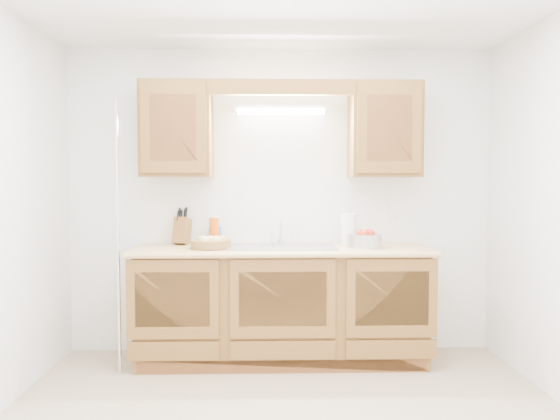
{
  "coord_description": "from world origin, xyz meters",
  "views": [
    {
      "loc": [
        -0.12,
        -3.04,
        1.41
      ],
      "look_at": [
        -0.02,
        0.85,
        1.21
      ],
      "focal_mm": 35.0,
      "sensor_mm": 36.0,
      "label": 1
    }
  ],
  "objects_px": {
    "knife_block": "(182,230)",
    "apple_bowl": "(365,240)",
    "fruit_basket": "(211,243)",
    "paper_towel": "(349,230)"
  },
  "relations": [
    {
      "from": "fruit_basket",
      "to": "knife_block",
      "type": "relative_size",
      "value": 1.26
    },
    {
      "from": "paper_towel",
      "to": "fruit_basket",
      "type": "bearing_deg",
      "value": -172.6
    },
    {
      "from": "paper_towel",
      "to": "apple_bowl",
      "type": "height_order",
      "value": "paper_towel"
    },
    {
      "from": "knife_block",
      "to": "apple_bowl",
      "type": "xyz_separation_m",
      "value": [
        1.46,
        -0.25,
        -0.05
      ]
    },
    {
      "from": "knife_block",
      "to": "apple_bowl",
      "type": "relative_size",
      "value": 1.04
    },
    {
      "from": "apple_bowl",
      "to": "knife_block",
      "type": "bearing_deg",
      "value": 170.27
    },
    {
      "from": "knife_block",
      "to": "apple_bowl",
      "type": "height_order",
      "value": "knife_block"
    },
    {
      "from": "knife_block",
      "to": "paper_towel",
      "type": "height_order",
      "value": "paper_towel"
    },
    {
      "from": "fruit_basket",
      "to": "apple_bowl",
      "type": "xyz_separation_m",
      "value": [
        1.2,
        0.03,
        0.02
      ]
    },
    {
      "from": "paper_towel",
      "to": "knife_block",
      "type": "bearing_deg",
      "value": 174.29
    }
  ]
}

